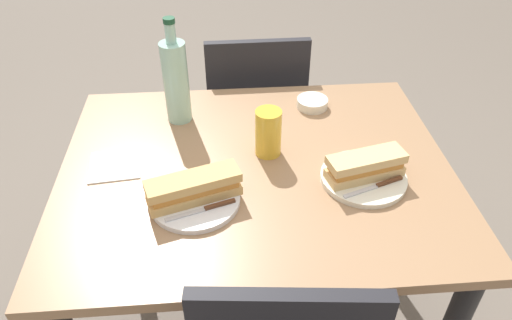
# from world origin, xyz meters

# --- Properties ---
(ground_plane) EXTENTS (8.00, 8.00, 0.00)m
(ground_plane) POSITION_xyz_m (0.00, 0.00, 0.00)
(ground_plane) COLOR #6B6056
(dining_table) EXTENTS (1.09, 0.87, 0.73)m
(dining_table) POSITION_xyz_m (0.00, 0.00, 0.62)
(dining_table) COLOR #997251
(dining_table) RESTS_ON ground
(chair_near) EXTENTS (0.40, 0.40, 0.87)m
(chair_near) POSITION_xyz_m (-0.05, -0.63, 0.50)
(chair_near) COLOR black
(chair_near) RESTS_ON ground
(plate_near) EXTENTS (0.23, 0.23, 0.01)m
(plate_near) POSITION_xyz_m (-0.28, 0.08, 0.74)
(plate_near) COLOR silver
(plate_near) RESTS_ON dining_table
(baguette_sandwich_near) EXTENTS (0.22, 0.12, 0.07)m
(baguette_sandwich_near) POSITION_xyz_m (-0.28, 0.08, 0.78)
(baguette_sandwich_near) COLOR #DBB77A
(baguette_sandwich_near) RESTS_ON plate_near
(knife_near) EXTENTS (0.17, 0.07, 0.01)m
(knife_near) POSITION_xyz_m (-0.31, 0.13, 0.75)
(knife_near) COLOR silver
(knife_near) RESTS_ON plate_near
(plate_far) EXTENTS (0.23, 0.23, 0.01)m
(plate_far) POSITION_xyz_m (0.17, 0.14, 0.74)
(plate_far) COLOR white
(plate_far) RESTS_ON dining_table
(baguette_sandwich_far) EXTENTS (0.25, 0.14, 0.07)m
(baguette_sandwich_far) POSITION_xyz_m (0.17, 0.14, 0.78)
(baguette_sandwich_far) COLOR tan
(baguette_sandwich_far) RESTS_ON plate_far
(knife_far) EXTENTS (0.17, 0.07, 0.01)m
(knife_far) POSITION_xyz_m (0.14, 0.18, 0.75)
(knife_far) COLOR silver
(knife_far) RESTS_ON plate_far
(water_bottle) EXTENTS (0.08, 0.08, 0.33)m
(water_bottle) POSITION_xyz_m (0.22, -0.26, 0.87)
(water_bottle) COLOR #99C6B7
(water_bottle) RESTS_ON dining_table
(beer_glass) EXTENTS (0.08, 0.08, 0.14)m
(beer_glass) POSITION_xyz_m (-0.04, -0.06, 0.80)
(beer_glass) COLOR gold
(beer_glass) RESTS_ON dining_table
(olive_bowl) EXTENTS (0.10, 0.10, 0.03)m
(olive_bowl) POSITION_xyz_m (-0.21, -0.30, 0.75)
(olive_bowl) COLOR silver
(olive_bowl) RESTS_ON dining_table
(paper_napkin) EXTENTS (0.15, 0.15, 0.00)m
(paper_napkin) POSITION_xyz_m (0.39, -0.03, 0.73)
(paper_napkin) COLOR white
(paper_napkin) RESTS_ON dining_table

